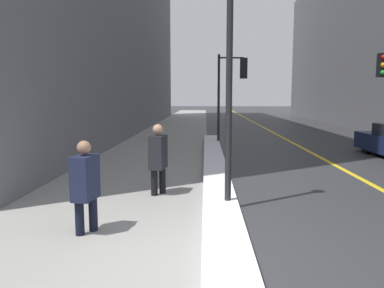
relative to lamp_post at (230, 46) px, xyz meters
The scene contains 8 objects.
ground_plane 3.89m from the lamp_post, 98.17° to the right, with size 160.00×160.00×0.00m, color #2D2D30.
sidewalk_slab 13.19m from the lamp_post, 100.52° to the left, with size 4.00×80.00×0.01m.
road_centre_stripe 13.48m from the lamp_post, 73.83° to the left, with size 0.16×80.00×0.00m.
snow_bank_curb 5.13m from the lamp_post, 91.96° to the left, with size 0.67×15.92×0.17m.
lamp_post is the anchor object (origin of this frame).
traffic_light_near 9.87m from the lamp_post, 85.25° to the left, with size 1.31×0.36×3.99m.
pedestrian_trailing 3.49m from the lamp_post, 148.84° to the right, with size 0.35×0.52×1.48m.
pedestrian_nearside 2.82m from the lamp_post, 145.50° to the left, with size 0.37×0.54×1.55m.
Camera 1 is at (-0.10, -4.61, 2.14)m, focal length 35.00 mm.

